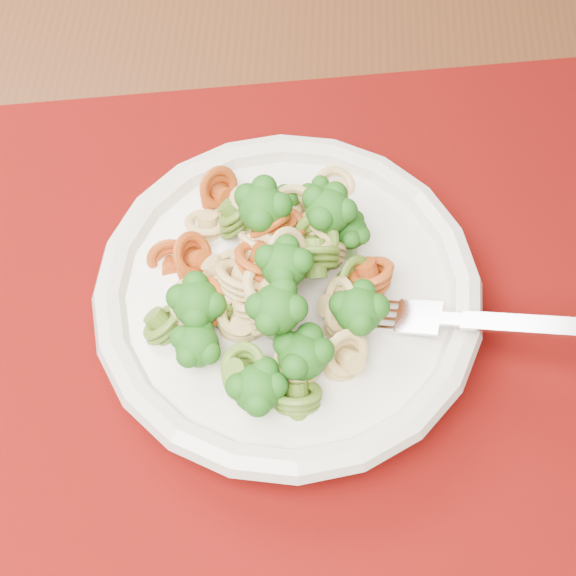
# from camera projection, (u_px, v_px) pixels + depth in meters

# --- Properties ---
(dining_table) EXTENTS (1.54, 1.17, 0.73)m
(dining_table) POSITION_uv_depth(u_px,v_px,m) (305.00, 313.00, 0.63)
(dining_table) COLOR #4B2515
(dining_table) RESTS_ON ground
(placemat) EXTENTS (0.61, 0.55, 0.00)m
(placemat) POSITION_uv_depth(u_px,v_px,m) (302.00, 310.00, 0.52)
(placemat) COLOR #580A03
(placemat) RESTS_ON dining_table
(pasta_bowl) EXTENTS (0.23, 0.23, 0.04)m
(pasta_bowl) POSITION_uv_depth(u_px,v_px,m) (288.00, 298.00, 0.49)
(pasta_bowl) COLOR silver
(pasta_bowl) RESTS_ON placemat
(pasta_broccoli_heap) EXTENTS (0.20, 0.20, 0.06)m
(pasta_broccoli_heap) POSITION_uv_depth(u_px,v_px,m) (288.00, 283.00, 0.47)
(pasta_broccoli_heap) COLOR tan
(pasta_broccoli_heap) RESTS_ON pasta_bowl
(fork) EXTENTS (0.18, 0.03, 0.08)m
(fork) POSITION_uv_depth(u_px,v_px,m) (419.00, 317.00, 0.46)
(fork) COLOR silver
(fork) RESTS_ON pasta_bowl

